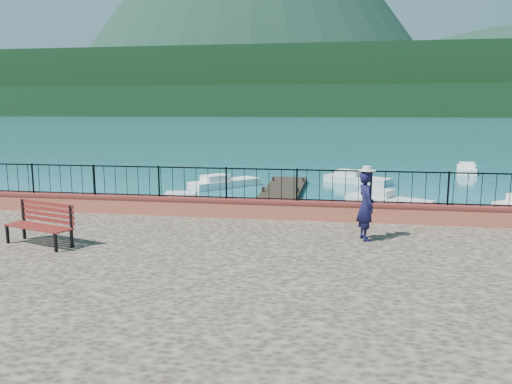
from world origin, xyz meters
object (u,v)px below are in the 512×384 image
(person, at_px, (366,206))
(boat_5, at_px, (467,167))
(boat_0, at_px, (194,201))
(boat_3, at_px, (225,180))
(boat_1, at_px, (389,198))
(park_bench, at_px, (40,233))
(boat_4, at_px, (358,177))

(person, height_order, boat_5, person)
(boat_0, relative_size, boat_3, 0.91)
(boat_1, xyz_separation_m, boat_5, (6.80, 14.09, 0.00))
(person, xyz_separation_m, boat_0, (-7.22, 8.86, -1.70))
(boat_0, bearing_deg, boat_3, 79.95)
(boat_5, bearing_deg, boat_1, 166.74)
(park_bench, distance_m, boat_4, 21.93)
(person, bearing_deg, boat_0, 22.42)
(park_bench, relative_size, boat_5, 0.53)
(boat_4, bearing_deg, boat_1, -50.59)
(boat_1, bearing_deg, park_bench, -96.69)
(park_bench, height_order, boat_1, park_bench)
(person, bearing_deg, boat_4, -18.26)
(person, relative_size, boat_5, 0.48)
(park_bench, distance_m, boat_0, 10.79)
(boat_0, bearing_deg, person, -61.44)
(park_bench, bearing_deg, boat_3, 106.00)
(park_bench, height_order, boat_5, park_bench)
(person, xyz_separation_m, boat_5, (8.47, 25.05, -1.70))
(boat_1, bearing_deg, boat_5, 94.59)
(park_bench, height_order, boat_0, park_bench)
(boat_5, bearing_deg, boat_0, 148.40)
(boat_0, xyz_separation_m, boat_4, (7.70, 9.50, 0.00))
(person, relative_size, boat_0, 0.45)
(boat_0, distance_m, boat_4, 12.23)
(person, bearing_deg, park_bench, 86.21)
(boat_0, relative_size, boat_4, 0.96)
(park_bench, height_order, boat_3, park_bench)
(boat_4, bearing_deg, boat_3, -129.52)
(boat_0, bearing_deg, boat_4, 40.35)
(boat_4, height_order, boat_5, same)
(park_bench, xyz_separation_m, boat_1, (9.66, 12.80, -1.11))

